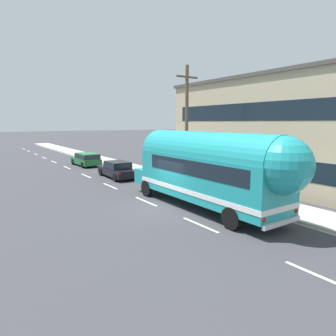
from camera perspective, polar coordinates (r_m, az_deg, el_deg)
The scene contains 8 objects.
ground_plane at distance 16.41m, azimuth -1.46°, elevation -7.58°, with size 300.00×300.00×0.00m, color #38383D.
lane_markings at distance 28.78m, azimuth -10.97°, elevation -0.64°, with size 3.90×80.00×0.01m.
sidewalk_slab at distance 27.35m, azimuth -3.77°, elevation -0.84°, with size 2.75×90.00×0.15m, color #ADA89E.
roadside_building at distance 24.13m, azimuth 26.69°, elevation 6.18°, with size 10.18×21.55×7.84m.
utility_pole at distance 21.44m, azimuth 3.56°, elevation 8.22°, with size 1.80×0.24×8.50m.
painted_bus at distance 15.58m, azimuth 8.15°, elevation 0.14°, with size 2.61×11.74×4.12m.
car_lead at distance 25.38m, azimuth -9.62°, elevation -0.16°, with size 2.00×4.71×1.37m.
car_second at distance 32.92m, azimuth -15.26°, elevation 1.74°, with size 2.06×4.46×1.37m.
Camera 1 is at (-8.54, -13.24, 4.60)m, focal length 32.01 mm.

